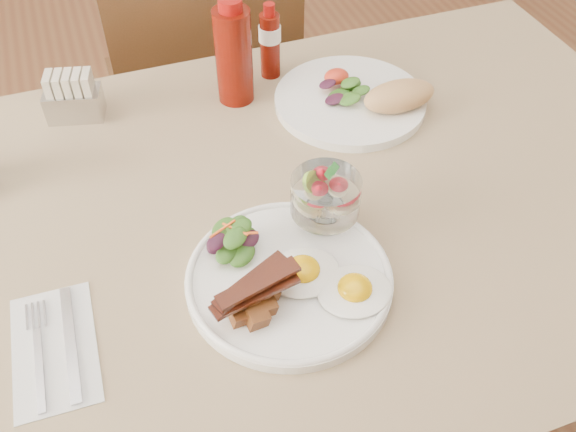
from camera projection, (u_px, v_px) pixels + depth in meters
name	position (u px, v px, depth m)	size (l,w,h in m)	color
table	(299.00, 241.00, 1.04)	(1.33, 0.88, 0.75)	#503019
chair_far	(204.00, 88.00, 1.58)	(0.42, 0.42, 0.93)	#503019
main_plate	(289.00, 279.00, 0.87)	(0.28, 0.28, 0.02)	white
fried_eggs	(329.00, 280.00, 0.85)	(0.16, 0.15, 0.03)	white
bacon_potato_pile	(254.00, 297.00, 0.80)	(0.12, 0.08, 0.05)	brown
side_salad	(234.00, 241.00, 0.88)	(0.08, 0.07, 0.04)	#234B14
fruit_cup	(325.00, 196.00, 0.89)	(0.10, 0.10, 0.10)	white
second_plate	(361.00, 98.00, 1.14)	(0.27, 0.27, 0.07)	white
ketchup_bottle	(234.00, 54.00, 1.10)	(0.08, 0.08, 0.19)	#5B0D05
hot_sauce_bottle	(270.00, 42.00, 1.17)	(0.05, 0.05, 0.14)	#5B0D05
sugar_caddy	(73.00, 98.00, 1.10)	(0.11, 0.07, 0.09)	#B8B8BD
napkin_cutlery	(55.00, 348.00, 0.80)	(0.11, 0.19, 0.01)	silver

